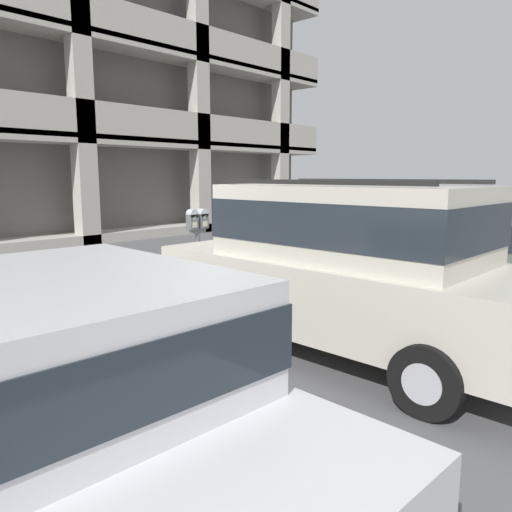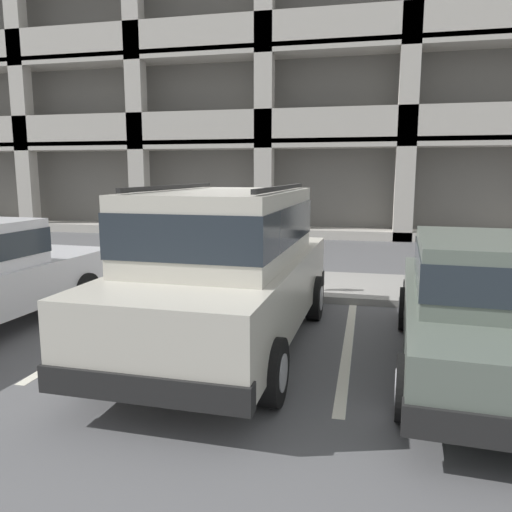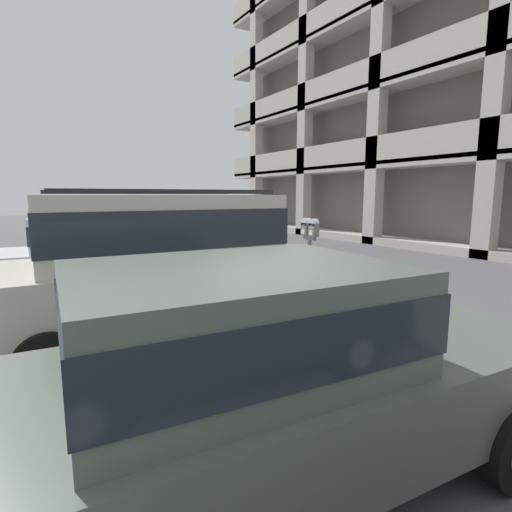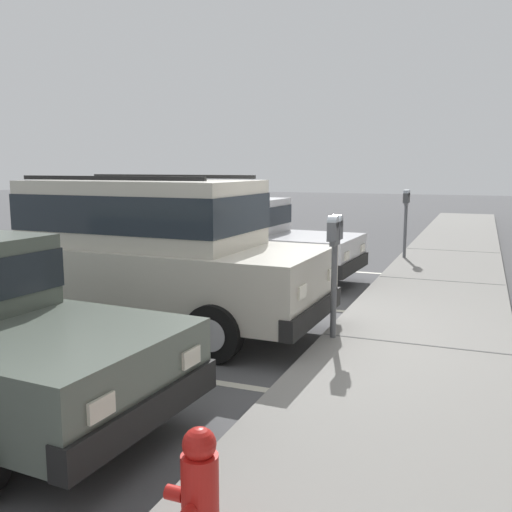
# 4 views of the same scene
# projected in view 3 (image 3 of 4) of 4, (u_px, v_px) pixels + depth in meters

# --- Properties ---
(ground_plane) EXTENTS (80.00, 80.00, 0.10)m
(ground_plane) POSITION_uv_depth(u_px,v_px,m) (289.00, 317.00, 6.70)
(ground_plane) COLOR #565659
(sidewalk) EXTENTS (40.00, 2.20, 0.12)m
(sidewalk) POSITION_uv_depth(u_px,v_px,m) (346.00, 300.00, 7.35)
(sidewalk) COLOR gray
(sidewalk) RESTS_ON ground_plane
(parking_stall_lines) EXTENTS (13.26, 4.80, 0.01)m
(parking_stall_lines) POSITION_uv_depth(u_px,v_px,m) (273.00, 368.00, 4.59)
(parking_stall_lines) COLOR silver
(parking_stall_lines) RESTS_ON ground_plane
(silver_suv) EXTENTS (2.11, 4.83, 2.03)m
(silver_suv) POSITION_uv_depth(u_px,v_px,m) (162.00, 262.00, 5.28)
(silver_suv) COLOR beige
(silver_suv) RESTS_ON ground_plane
(red_sedan) EXTENTS (2.01, 4.57, 1.54)m
(red_sedan) POSITION_uv_depth(u_px,v_px,m) (95.00, 251.00, 8.26)
(red_sedan) COLOR silver
(red_sedan) RESTS_ON ground_plane
(dark_hatchback) EXTENTS (2.04, 4.58, 1.54)m
(dark_hatchback) POSITION_uv_depth(u_px,v_px,m) (262.00, 369.00, 2.65)
(dark_hatchback) COLOR #5B665B
(dark_hatchback) RESTS_ON ground_plane
(parking_meter_near) EXTENTS (0.35, 0.12, 1.47)m
(parking_meter_near) POSITION_uv_depth(u_px,v_px,m) (309.00, 241.00, 6.62)
(parking_meter_near) COLOR #595B60
(parking_meter_near) RESTS_ON sidewalk
(parking_meter_far) EXTENTS (0.35, 0.12, 1.52)m
(parking_meter_far) POSITION_uv_depth(u_px,v_px,m) (174.00, 219.00, 12.17)
(parking_meter_far) COLOR #595B60
(parking_meter_far) RESTS_ON sidewalk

